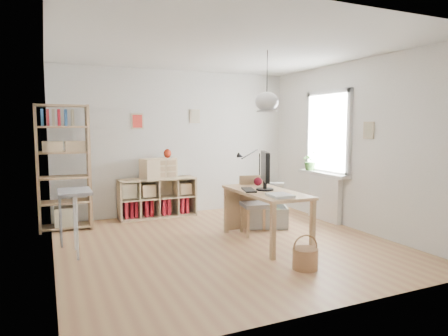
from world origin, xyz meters
name	(u,v)px	position (x,y,z in m)	size (l,w,h in m)	color
ground	(226,244)	(0.00, 0.00, 0.00)	(4.50, 4.50, 0.00)	tan
room_shell	(267,102)	(0.55, -0.15, 2.00)	(4.50, 4.50, 4.50)	silver
window_unit	(328,133)	(2.23, 0.60, 1.55)	(0.07, 1.16, 1.46)	white
radiator	(325,198)	(2.19, 0.60, 0.40)	(0.10, 0.80, 0.80)	white
windowsill	(323,174)	(2.14, 0.60, 0.83)	(0.22, 1.20, 0.06)	silver
desk	(266,197)	(0.55, -0.15, 0.66)	(0.70, 1.50, 0.75)	tan
cube_shelf	(156,201)	(-0.47, 2.08, 0.30)	(1.40, 0.38, 0.72)	#D1BA89
tall_bookshelf	(63,162)	(-2.04, 1.80, 1.09)	(0.80, 0.38, 2.00)	tan
side_table	(69,205)	(-2.04, 0.35, 0.67)	(0.40, 0.55, 0.85)	#97989A
chair	(255,201)	(0.65, 0.33, 0.51)	(0.51, 0.51, 0.89)	#97989A
wicker_basket	(305,258)	(0.43, -1.28, 0.13)	(0.30, 0.30, 0.41)	#9E7147
storage_chest	(267,212)	(1.05, 0.67, 0.23)	(0.90, 0.95, 0.70)	#B1B1AD
monitor	(265,169)	(0.56, -0.11, 1.06)	(0.30, 0.60, 0.55)	black
keyboard	(249,190)	(0.33, -0.05, 0.76)	(0.15, 0.41, 0.02)	black
task_lamp	(248,163)	(0.59, 0.46, 1.10)	(0.48, 0.18, 0.51)	black
yarn_ball	(258,181)	(0.68, 0.32, 0.81)	(0.13, 0.13, 0.13)	#4E0A13
paper_tray	(280,195)	(0.47, -0.65, 0.77)	(0.27, 0.34, 0.03)	silver
drawer_chest	(158,168)	(-0.42, 2.04, 0.90)	(0.63, 0.29, 0.36)	#D1BA89
red_vase	(167,153)	(-0.25, 2.04, 1.17)	(0.14, 0.14, 0.16)	#AD230E
potted_plant	(310,161)	(2.12, 0.95, 1.03)	(0.31, 0.27, 0.34)	#3B6D29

